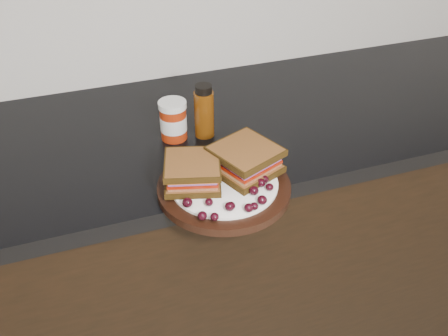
# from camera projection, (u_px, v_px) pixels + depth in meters

# --- Properties ---
(base_cabinets) EXTENTS (3.96, 0.58, 0.86)m
(base_cabinets) POSITION_uv_depth(u_px,v_px,m) (142.00, 271.00, 1.49)
(base_cabinets) COLOR black
(base_cabinets) RESTS_ON ground_plane
(countertop) EXTENTS (3.98, 0.60, 0.04)m
(countertop) POSITION_uv_depth(u_px,v_px,m) (125.00, 146.00, 1.23)
(countertop) COLOR black
(countertop) RESTS_ON base_cabinets
(plate) EXTENTS (0.28, 0.28, 0.02)m
(plate) POSITION_uv_depth(u_px,v_px,m) (224.00, 188.00, 1.05)
(plate) COLOR black
(plate) RESTS_ON countertop
(sandwich_left) EXTENTS (0.14, 0.14, 0.05)m
(sandwich_left) POSITION_uv_depth(u_px,v_px,m) (193.00, 172.00, 1.02)
(sandwich_left) COLOR brown
(sandwich_left) RESTS_ON plate
(sandwich_right) EXTENTS (0.16, 0.16, 0.06)m
(sandwich_right) POSITION_uv_depth(u_px,v_px,m) (245.00, 160.00, 1.05)
(sandwich_right) COLOR brown
(sandwich_right) RESTS_ON plate
(grape_0) EXTENTS (0.02, 0.02, 0.02)m
(grape_0) POSITION_uv_depth(u_px,v_px,m) (187.00, 203.00, 0.97)
(grape_0) COLOR black
(grape_0) RESTS_ON plate
(grape_1) EXTENTS (0.02, 0.02, 0.02)m
(grape_1) POSITION_uv_depth(u_px,v_px,m) (209.00, 202.00, 0.97)
(grape_1) COLOR black
(grape_1) RESTS_ON plate
(grape_2) EXTENTS (0.02, 0.02, 0.02)m
(grape_2) POSITION_uv_depth(u_px,v_px,m) (202.00, 216.00, 0.94)
(grape_2) COLOR black
(grape_2) RESTS_ON plate
(grape_3) EXTENTS (0.02, 0.02, 0.02)m
(grape_3) POSITION_uv_depth(u_px,v_px,m) (215.00, 217.00, 0.94)
(grape_3) COLOR black
(grape_3) RESTS_ON plate
(grape_4) EXTENTS (0.02, 0.02, 0.02)m
(grape_4) POSITION_uv_depth(u_px,v_px,m) (230.00, 206.00, 0.96)
(grape_4) COLOR black
(grape_4) RESTS_ON plate
(grape_5) EXTENTS (0.02, 0.02, 0.02)m
(grape_5) POSITION_uv_depth(u_px,v_px,m) (231.00, 206.00, 0.96)
(grape_5) COLOR black
(grape_5) RESTS_ON plate
(grape_6) EXTENTS (0.02, 0.02, 0.02)m
(grape_6) POSITION_uv_depth(u_px,v_px,m) (249.00, 208.00, 0.96)
(grape_6) COLOR black
(grape_6) RESTS_ON plate
(grape_7) EXTENTS (0.02, 0.02, 0.02)m
(grape_7) POSITION_uv_depth(u_px,v_px,m) (254.00, 206.00, 0.96)
(grape_7) COLOR black
(grape_7) RESTS_ON plate
(grape_8) EXTENTS (0.02, 0.02, 0.02)m
(grape_8) POSITION_uv_depth(u_px,v_px,m) (262.00, 200.00, 0.98)
(grape_8) COLOR black
(grape_8) RESTS_ON plate
(grape_9) EXTENTS (0.02, 0.02, 0.02)m
(grape_9) POSITION_uv_depth(u_px,v_px,m) (254.00, 191.00, 1.00)
(grape_9) COLOR black
(grape_9) RESTS_ON plate
(grape_10) EXTENTS (0.02, 0.02, 0.02)m
(grape_10) POSITION_uv_depth(u_px,v_px,m) (269.00, 187.00, 1.01)
(grape_10) COLOR black
(grape_10) RESTS_ON plate
(grape_11) EXTENTS (0.02, 0.02, 0.02)m
(grape_11) POSITION_uv_depth(u_px,v_px,m) (261.00, 183.00, 1.02)
(grape_11) COLOR black
(grape_11) RESTS_ON plate
(grape_12) EXTENTS (0.02, 0.02, 0.02)m
(grape_12) POSITION_uv_depth(u_px,v_px,m) (265.00, 179.00, 1.03)
(grape_12) COLOR black
(grape_12) RESTS_ON plate
(grape_13) EXTENTS (0.02, 0.02, 0.02)m
(grape_13) POSITION_uv_depth(u_px,v_px,m) (268.00, 167.00, 1.06)
(grape_13) COLOR black
(grape_13) RESTS_ON plate
(grape_14) EXTENTS (0.01, 0.01, 0.01)m
(grape_14) POSITION_uv_depth(u_px,v_px,m) (251.00, 164.00, 1.08)
(grape_14) COLOR black
(grape_14) RESTS_ON plate
(grape_15) EXTENTS (0.02, 0.02, 0.02)m
(grape_15) POSITION_uv_depth(u_px,v_px,m) (239.00, 167.00, 1.06)
(grape_15) COLOR black
(grape_15) RESTS_ON plate
(grape_16) EXTENTS (0.02, 0.02, 0.01)m
(grape_16) POSITION_uv_depth(u_px,v_px,m) (199.00, 167.00, 1.07)
(grape_16) COLOR black
(grape_16) RESTS_ON plate
(grape_17) EXTENTS (0.02, 0.02, 0.02)m
(grape_17) POSITION_uv_depth(u_px,v_px,m) (199.00, 171.00, 1.05)
(grape_17) COLOR black
(grape_17) RESTS_ON plate
(grape_18) EXTENTS (0.02, 0.02, 0.02)m
(grape_18) POSITION_uv_depth(u_px,v_px,m) (187.00, 178.00, 1.03)
(grape_18) COLOR black
(grape_18) RESTS_ON plate
(grape_19) EXTENTS (0.02, 0.02, 0.02)m
(grape_19) POSITION_uv_depth(u_px,v_px,m) (188.00, 177.00, 1.04)
(grape_19) COLOR black
(grape_19) RESTS_ON plate
(grape_20) EXTENTS (0.02, 0.02, 0.02)m
(grape_20) POSITION_uv_depth(u_px,v_px,m) (194.00, 187.00, 1.01)
(grape_20) COLOR black
(grape_20) RESTS_ON plate
(grape_21) EXTENTS (0.01, 0.01, 0.01)m
(grape_21) POSITION_uv_depth(u_px,v_px,m) (193.00, 193.00, 1.00)
(grape_21) COLOR black
(grape_21) RESTS_ON plate
(grape_22) EXTENTS (0.02, 0.02, 0.02)m
(grape_22) POSITION_uv_depth(u_px,v_px,m) (193.00, 175.00, 1.05)
(grape_22) COLOR black
(grape_22) RESTS_ON plate
(grape_23) EXTENTS (0.02, 0.02, 0.02)m
(grape_23) POSITION_uv_depth(u_px,v_px,m) (180.00, 177.00, 1.04)
(grape_23) COLOR black
(grape_23) RESTS_ON plate
(grape_24) EXTENTS (0.02, 0.02, 0.02)m
(grape_24) POSITION_uv_depth(u_px,v_px,m) (186.00, 182.00, 1.02)
(grape_24) COLOR black
(grape_24) RESTS_ON plate
(condiment_jar) EXTENTS (0.08, 0.08, 0.10)m
(condiment_jar) POSITION_uv_depth(u_px,v_px,m) (173.00, 120.00, 1.19)
(condiment_jar) COLOR #96250A
(condiment_jar) RESTS_ON countertop
(oil_bottle) EXTENTS (0.05, 0.05, 0.13)m
(oil_bottle) POSITION_uv_depth(u_px,v_px,m) (204.00, 111.00, 1.19)
(oil_bottle) COLOR #512808
(oil_bottle) RESTS_ON countertop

